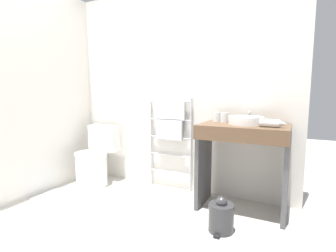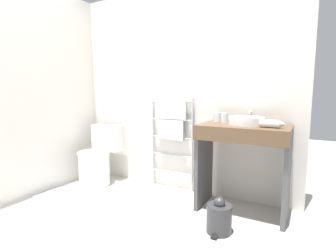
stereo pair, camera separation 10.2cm
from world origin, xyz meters
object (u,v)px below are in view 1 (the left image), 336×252
(cup_near_edge, at_px, (224,117))
(trash_bin, at_px, (221,217))
(towel_radiator, at_px, (169,125))
(cup_near_wall, at_px, (217,117))
(hair_dryer, at_px, (271,123))
(toilet, at_px, (95,161))
(sink_basin, at_px, (246,120))

(cup_near_edge, height_order, trash_bin, cup_near_edge)
(towel_radiator, bearing_deg, cup_near_wall, -6.97)
(trash_bin, bearing_deg, cup_near_edge, 104.17)
(cup_near_wall, height_order, hair_dryer, cup_near_wall)
(toilet, xyz_separation_m, cup_near_wall, (1.51, 0.22, 0.61))
(towel_radiator, height_order, cup_near_edge, towel_radiator)
(towel_radiator, xyz_separation_m, sink_basin, (0.92, -0.20, 0.13))
(toilet, height_order, cup_near_edge, cup_near_edge)
(towel_radiator, height_order, sink_basin, towel_radiator)
(sink_basin, height_order, cup_near_wall, cup_near_wall)
(cup_near_wall, bearing_deg, toilet, -171.77)
(cup_near_wall, height_order, cup_near_edge, cup_near_edge)
(toilet, height_order, towel_radiator, towel_radiator)
(cup_near_wall, xyz_separation_m, hair_dryer, (0.56, -0.23, -0.01))
(towel_radiator, distance_m, trash_bin, 1.27)
(cup_near_edge, bearing_deg, sink_basin, -17.19)
(cup_near_edge, bearing_deg, cup_near_wall, 150.23)
(towel_radiator, bearing_deg, hair_dryer, -14.61)
(sink_basin, xyz_separation_m, cup_near_wall, (-0.33, 0.12, 0.01))
(toilet, distance_m, sink_basin, 1.93)
(toilet, height_order, sink_basin, sink_basin)
(cup_near_wall, distance_m, hair_dryer, 0.61)
(hair_dryer, distance_m, trash_bin, 0.93)
(sink_basin, xyz_separation_m, trash_bin, (-0.09, -0.51, -0.78))
(toilet, distance_m, hair_dryer, 2.16)
(cup_near_edge, relative_size, trash_bin, 0.33)
(cup_near_edge, bearing_deg, towel_radiator, 169.65)
(towel_radiator, bearing_deg, trash_bin, -40.20)
(cup_near_wall, height_order, trash_bin, cup_near_wall)
(hair_dryer, bearing_deg, toilet, 179.69)
(sink_basin, bearing_deg, cup_near_edge, 162.81)
(hair_dryer, bearing_deg, trash_bin, -128.97)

